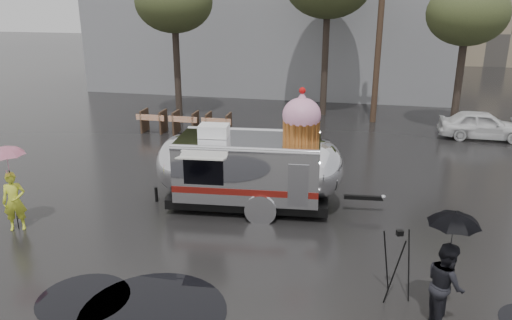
% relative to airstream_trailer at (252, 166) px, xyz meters
% --- Properties ---
extents(ground, '(120.00, 120.00, 0.00)m').
position_rel_airstream_trailer_xyz_m(ground, '(0.96, -2.96, -1.27)').
color(ground, black).
rests_on(ground, ground).
extents(puddles, '(10.36, 10.52, 0.01)m').
position_rel_airstream_trailer_xyz_m(puddles, '(-0.61, -1.45, -1.26)').
color(puddles, black).
rests_on(puddles, ground).
extents(utility_pole, '(1.60, 0.28, 9.00)m').
position_rel_airstream_trailer_xyz_m(utility_pole, '(3.46, 11.04, 3.35)').
color(utility_pole, '#473323').
rests_on(utility_pole, ground).
extents(tree_left, '(3.64, 3.64, 6.95)m').
position_rel_airstream_trailer_xyz_m(tree_left, '(-6.04, 10.04, 4.22)').
color(tree_left, '#382D26').
rests_on(tree_left, ground).
extents(tree_right, '(3.36, 3.36, 6.42)m').
position_rel_airstream_trailer_xyz_m(tree_right, '(6.96, 10.04, 3.79)').
color(tree_right, '#382D26').
rests_on(tree_right, ground).
extents(barricade_row, '(4.30, 0.80, 1.00)m').
position_rel_airstream_trailer_xyz_m(barricade_row, '(-4.59, 7.01, -0.75)').
color(barricade_row, '#473323').
rests_on(barricade_row, ground).
extents(airstream_trailer, '(6.70, 2.91, 3.62)m').
position_rel_airstream_trailer_xyz_m(airstream_trailer, '(0.00, 0.00, 0.00)').
color(airstream_trailer, silver).
rests_on(airstream_trailer, ground).
extents(person_left, '(0.68, 0.60, 1.59)m').
position_rel_airstream_trailer_xyz_m(person_left, '(-5.72, -2.74, -0.48)').
color(person_left, '#CEDC33').
rests_on(person_left, ground).
extents(umbrella_pink, '(1.13, 1.13, 2.32)m').
position_rel_airstream_trailer_xyz_m(umbrella_pink, '(-5.72, -2.74, 0.67)').
color(umbrella_pink, pink).
rests_on(umbrella_pink, ground).
extents(person_right, '(0.62, 0.89, 1.68)m').
position_rel_airstream_trailer_xyz_m(person_right, '(4.68, -4.50, -0.43)').
color(person_right, black).
rests_on(person_right, ground).
extents(umbrella_black, '(1.14, 1.14, 2.32)m').
position_rel_airstream_trailer_xyz_m(umbrella_black, '(4.68, -4.50, 0.67)').
color(umbrella_black, black).
rests_on(umbrella_black, ground).
extents(tripod, '(0.62, 0.60, 1.53)m').
position_rel_airstream_trailer_xyz_m(tripod, '(3.85, -3.83, -0.36)').
color(tripod, black).
rests_on(tripod, ground).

